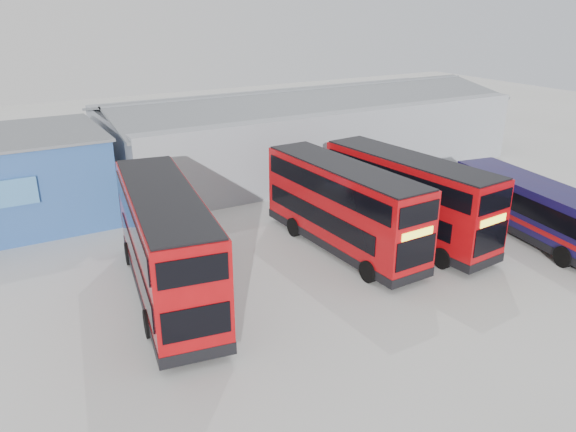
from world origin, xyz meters
The scene contains 6 objects.
ground_plane centered at (0.00, 0.00, 0.00)m, with size 120.00×120.00×0.00m, color #B0B0AB.
maintenance_shed centered at (8.00, 20.00, 2.60)m, with size 30.50×12.00×5.89m.
double_decker_left centered at (-8.21, 5.11, 2.38)m, with size 4.43×11.56×4.78m.
double_decker_centre centered at (1.12, 5.55, 2.22)m, with size 2.97×10.62×4.45m.
double_decker_right centered at (4.84, 4.98, 2.23)m, with size 3.44×10.77×4.48m.
single_decker_blue centered at (10.82, 1.33, 1.50)m, with size 4.36×11.38×3.02m.
Camera 1 is at (-14.53, -16.04, 12.04)m, focal length 35.00 mm.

